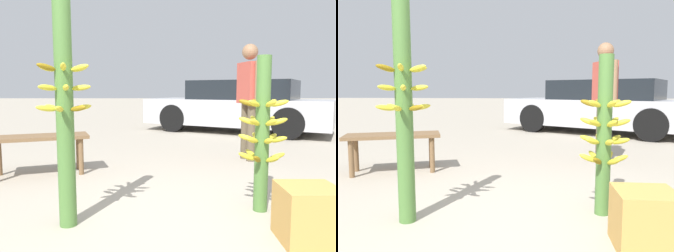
# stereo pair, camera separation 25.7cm
# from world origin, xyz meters

# --- Properties ---
(ground_plane) EXTENTS (80.00, 80.00, 0.00)m
(ground_plane) POSITION_xyz_m (0.00, 0.00, 0.00)
(ground_plane) COLOR #A89E8C
(banana_stalk_left) EXTENTS (0.41, 0.41, 1.69)m
(banana_stalk_left) POSITION_xyz_m (-0.83, 0.23, 0.87)
(banana_stalk_left) COLOR #4C7A38
(banana_stalk_left) RESTS_ON ground_plane
(banana_stalk_center) EXTENTS (0.40, 0.41, 1.30)m
(banana_stalk_center) POSITION_xyz_m (0.71, 0.54, 0.66)
(banana_stalk_center) COLOR #4C7A38
(banana_stalk_center) RESTS_ON ground_plane
(vendor_person) EXTENTS (0.29, 0.64, 1.68)m
(vendor_person) POSITION_xyz_m (1.10, 2.59, 1.00)
(vendor_person) COLOR brown
(vendor_person) RESTS_ON ground_plane
(market_bench) EXTENTS (1.21, 0.81, 0.48)m
(market_bench) POSITION_xyz_m (-1.62, 1.72, 0.40)
(market_bench) COLOR brown
(market_bench) RESTS_ON ground_plane
(parked_car) EXTENTS (4.65, 3.60, 1.26)m
(parked_car) POSITION_xyz_m (1.65, 5.89, 0.62)
(parked_car) COLOR #B7B7BC
(parked_car) RESTS_ON ground_plane
(produce_crate) EXTENTS (0.38, 0.38, 0.38)m
(produce_crate) POSITION_xyz_m (0.87, -0.04, 0.19)
(produce_crate) COLOR #C69347
(produce_crate) RESTS_ON ground_plane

